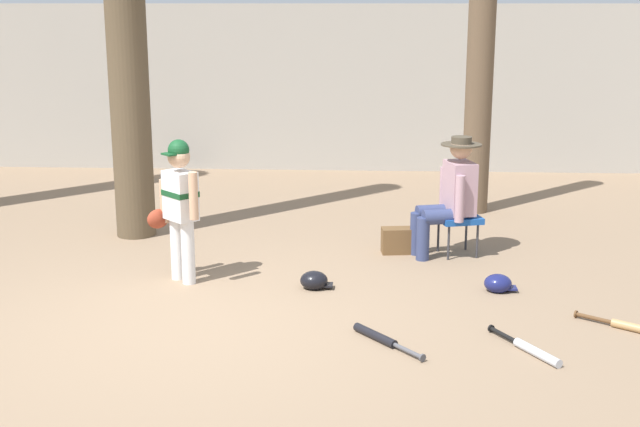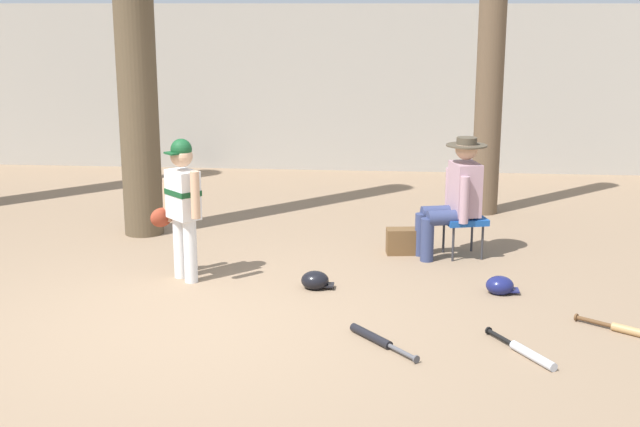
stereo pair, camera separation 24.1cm
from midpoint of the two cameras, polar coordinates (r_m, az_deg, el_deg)
The scene contains 12 objects.
ground_plane at distance 6.87m, azimuth -7.47°, elevation -7.32°, with size 60.00×60.00×0.00m, color #897056.
concrete_back_wall at distance 13.02m, azimuth -1.29°, elevation 8.42°, with size 18.00×0.36×2.46m, color #ADA89E.
tree_behind_spectator at distance 10.28m, azimuth 12.00°, elevation 10.19°, with size 0.46×0.46×4.18m.
young_ballplayer at distance 7.75m, azimuth -8.34°, elevation 0.87°, with size 0.57×0.45×1.31m.
folding_stool at distance 8.62m, azimuth 10.34°, elevation -0.49°, with size 0.49×0.49×0.41m.
seated_spectator at distance 8.52m, azimuth 9.80°, elevation 1.28°, with size 0.68×0.54×1.20m.
handbag_beside_stool at distance 8.67m, azimuth 6.38°, elevation -1.86°, with size 0.34×0.18×0.26m, color brown.
bat_black_composite at distance 6.47m, azimuth 4.82°, elevation -8.32°, with size 0.53×0.62×0.07m.
bat_aluminum_silver at distance 6.41m, azimuth 14.73°, elevation -8.97°, with size 0.44×0.69×0.07m.
bat_wood_tan at distance 7.04m, azimuth 21.08°, elevation -7.35°, with size 0.64×0.49×0.07m.
batting_helmet_navy at distance 7.67m, azimuth 12.81°, elevation -4.71°, with size 0.29×0.22×0.17m.
batting_helmet_black at distance 7.61m, azimuth 0.59°, elevation -4.49°, with size 0.29×0.22×0.17m.
Camera 2 is at (1.57, -6.23, 2.48)m, focal length 47.97 mm.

